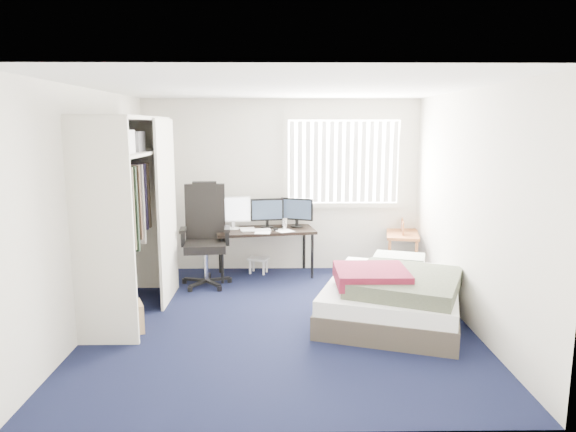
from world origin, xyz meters
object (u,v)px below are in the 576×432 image
(desk, at_px, (265,226))
(nightstand, at_px, (402,237))
(office_chair, at_px, (206,245))
(bed, at_px, (393,294))

(desk, xyz_separation_m, nightstand, (1.98, 0.09, -0.18))
(office_chair, bearing_deg, bed, -29.80)
(office_chair, xyz_separation_m, nightstand, (2.77, 0.47, 0.01))
(nightstand, xyz_separation_m, bed, (-0.50, -1.77, -0.27))
(desk, distance_m, bed, 2.28)
(desk, xyz_separation_m, office_chair, (-0.79, -0.38, -0.19))
(nightstand, distance_m, bed, 1.86)
(bed, bearing_deg, office_chair, 150.20)
(desk, bearing_deg, nightstand, 2.68)
(desk, height_order, office_chair, office_chair)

